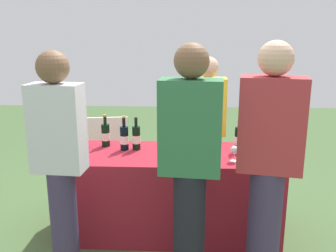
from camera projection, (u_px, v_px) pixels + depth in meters
name	position (u px, v px, depth m)	size (l,w,h in m)	color
ground_plane	(168.00, 229.00, 3.49)	(12.00, 12.00, 0.00)	#476638
tasting_table	(168.00, 192.00, 3.39)	(1.96, 0.74, 0.76)	maroon
wine_bottle_0	(84.00, 137.00, 3.40)	(0.07, 0.07, 0.30)	black
wine_bottle_1	(106.00, 135.00, 3.48)	(0.08, 0.08, 0.31)	black
wine_bottle_2	(124.00, 138.00, 3.36)	(0.08, 0.08, 0.32)	black
wine_bottle_3	(136.00, 138.00, 3.37)	(0.07, 0.07, 0.30)	black
wine_bottle_4	(186.00, 136.00, 3.42)	(0.08, 0.08, 0.31)	black
wine_bottle_5	(195.00, 136.00, 3.39)	(0.08, 0.08, 0.34)	black
wine_bottle_6	(239.00, 139.00, 3.33)	(0.07, 0.07, 0.31)	black
wine_bottle_7	(250.00, 137.00, 3.40)	(0.08, 0.08, 0.31)	black
wine_glass_0	(169.00, 149.00, 3.11)	(0.07, 0.07, 0.13)	silver
wine_glass_1	(234.00, 150.00, 3.06)	(0.07, 0.07, 0.13)	silver
wine_glass_2	(243.00, 149.00, 3.13)	(0.06, 0.06, 0.12)	silver
server_pouring	(207.00, 127.00, 3.80)	(0.38, 0.21, 1.58)	black
guest_0	(59.00, 158.00, 2.64)	(0.38, 0.23, 1.70)	#3F3351
guest_1	(190.00, 161.00, 2.54)	(0.44, 0.27, 1.75)	black
guest_2	(269.00, 159.00, 2.56)	(0.47, 0.32, 1.76)	#3F3351
menu_board	(108.00, 151.00, 4.45)	(0.48, 0.03, 0.84)	white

